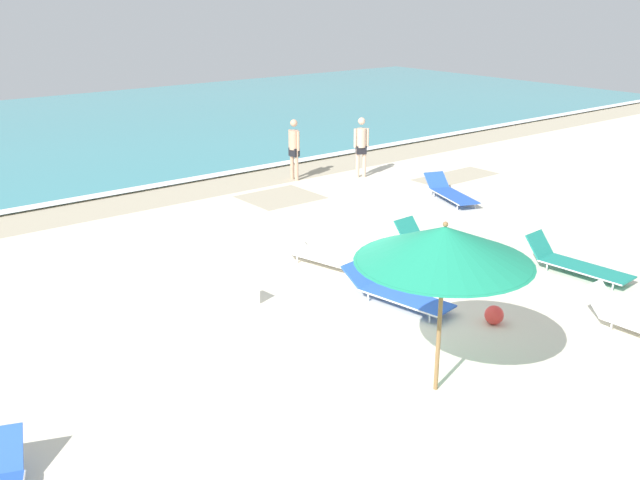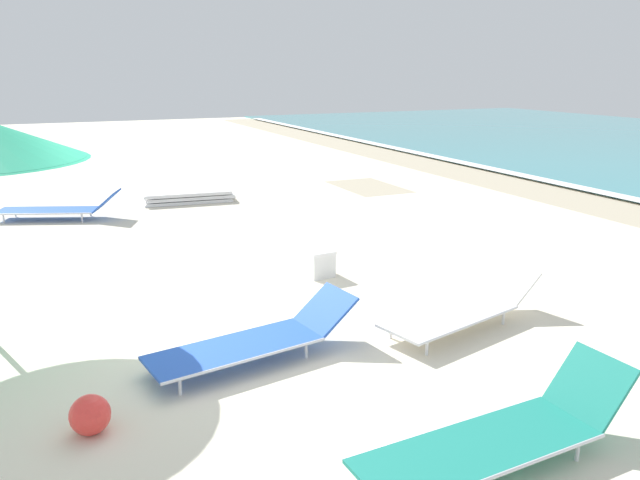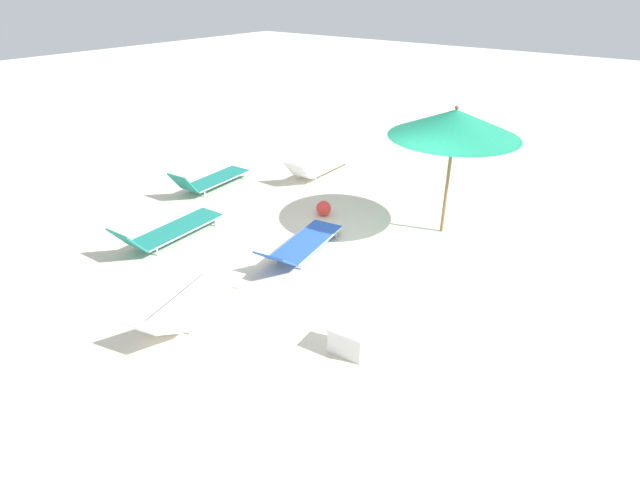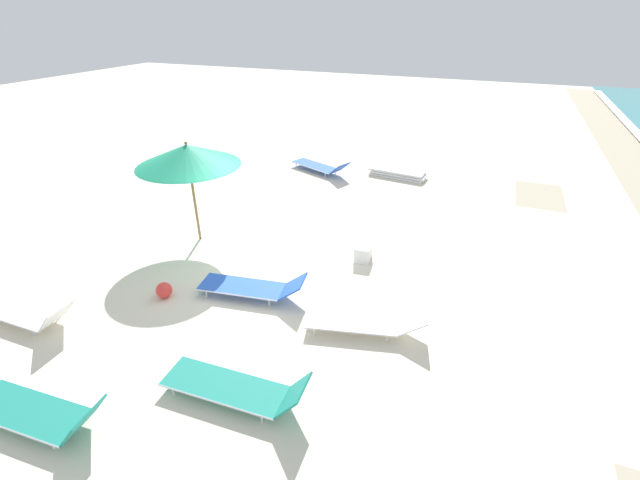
{
  "view_description": "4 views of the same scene",
  "coord_description": "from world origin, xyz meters",
  "px_view_note": "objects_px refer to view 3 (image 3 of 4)",
  "views": [
    {
      "loc": [
        -7.15,
        -7.93,
        5.2
      ],
      "look_at": [
        0.22,
        1.36,
        1.05
      ],
      "focal_mm": 40.0,
      "sensor_mm": 36.0,
      "label": 1
    },
    {
      "loc": [
        6.39,
        -1.51,
        2.75
      ],
      "look_at": [
        -0.52,
        1.62,
        0.67
      ],
      "focal_mm": 35.0,
      "sensor_mm": 36.0,
      "label": 2
    },
    {
      "loc": [
        -3.95,
        6.17,
        4.4
      ],
      "look_at": [
        -0.06,
        1.09,
        1.02
      ],
      "focal_mm": 28.0,
      "sensor_mm": 36.0,
      "label": 3
    },
    {
      "loc": [
        6.94,
        4.06,
        5.04
      ],
      "look_at": [
        -0.18,
        1.17,
        0.84
      ],
      "focal_mm": 24.0,
      "sensor_mm": 36.0,
      "label": 4
    }
  ],
  "objects_px": {
    "sun_lounger_under_umbrella": "(210,180)",
    "sun_lounger_near_water_left": "(190,303)",
    "sun_lounger_mid_beach_solo": "(301,245)",
    "sun_lounger_mid_beach_pair_a": "(168,231)",
    "beach_umbrella": "(455,124)",
    "beach_ball": "(324,208)",
    "sun_lounger_mid_beach_pair_b": "(319,167)",
    "cooler_box": "(350,340)"
  },
  "relations": [
    {
      "from": "sun_lounger_mid_beach_solo",
      "to": "sun_lounger_mid_beach_pair_b",
      "type": "xyz_separation_m",
      "value": [
        2.24,
        -3.43,
        0.01
      ]
    },
    {
      "from": "sun_lounger_mid_beach_pair_a",
      "to": "sun_lounger_mid_beach_pair_b",
      "type": "height_order",
      "value": "sun_lounger_mid_beach_pair_a"
    },
    {
      "from": "sun_lounger_mid_beach_pair_b",
      "to": "beach_umbrella",
      "type": "bearing_deg",
      "value": 163.57
    },
    {
      "from": "cooler_box",
      "to": "sun_lounger_mid_beach_pair_b",
      "type": "bearing_deg",
      "value": -54.99
    },
    {
      "from": "sun_lounger_mid_beach_solo",
      "to": "sun_lounger_near_water_left",
      "type": "bearing_deg",
      "value": 76.76
    },
    {
      "from": "beach_ball",
      "to": "sun_lounger_mid_beach_pair_b",
      "type": "bearing_deg",
      "value": -50.19
    },
    {
      "from": "sun_lounger_under_umbrella",
      "to": "sun_lounger_mid_beach_solo",
      "type": "distance_m",
      "value": 3.87
    },
    {
      "from": "sun_lounger_mid_beach_solo",
      "to": "cooler_box",
      "type": "bearing_deg",
      "value": 133.96
    },
    {
      "from": "sun_lounger_mid_beach_solo",
      "to": "cooler_box",
      "type": "distance_m",
      "value": 2.68
    },
    {
      "from": "cooler_box",
      "to": "sun_lounger_near_water_left",
      "type": "bearing_deg",
      "value": 11.86
    },
    {
      "from": "sun_lounger_near_water_left",
      "to": "cooler_box",
      "type": "relative_size",
      "value": 4.05
    },
    {
      "from": "sun_lounger_near_water_left",
      "to": "sun_lounger_mid_beach_pair_a",
      "type": "xyz_separation_m",
      "value": [
        2.14,
        -1.27,
        0.01
      ]
    },
    {
      "from": "sun_lounger_mid_beach_pair_a",
      "to": "beach_ball",
      "type": "bearing_deg",
      "value": -123.89
    },
    {
      "from": "sun_lounger_mid_beach_pair_a",
      "to": "beach_umbrella",
      "type": "bearing_deg",
      "value": -140.91
    },
    {
      "from": "sun_lounger_under_umbrella",
      "to": "sun_lounger_near_water_left",
      "type": "relative_size",
      "value": 0.97
    },
    {
      "from": "sun_lounger_near_water_left",
      "to": "sun_lounger_mid_beach_pair_b",
      "type": "bearing_deg",
      "value": -84.27
    },
    {
      "from": "sun_lounger_near_water_left",
      "to": "sun_lounger_mid_beach_pair_b",
      "type": "height_order",
      "value": "sun_lounger_mid_beach_pair_b"
    },
    {
      "from": "sun_lounger_mid_beach_pair_b",
      "to": "sun_lounger_mid_beach_pair_a",
      "type": "bearing_deg",
      "value": 87.82
    },
    {
      "from": "sun_lounger_mid_beach_solo",
      "to": "sun_lounger_mid_beach_pair_b",
      "type": "distance_m",
      "value": 4.1
    },
    {
      "from": "sun_lounger_under_umbrella",
      "to": "beach_ball",
      "type": "bearing_deg",
      "value": -175.94
    },
    {
      "from": "sun_lounger_under_umbrella",
      "to": "sun_lounger_mid_beach_pair_a",
      "type": "distance_m",
      "value": 2.64
    },
    {
      "from": "sun_lounger_under_umbrella",
      "to": "beach_ball",
      "type": "xyz_separation_m",
      "value": [
        -3.0,
        -0.43,
        -0.06
      ]
    },
    {
      "from": "sun_lounger_mid_beach_pair_b",
      "to": "beach_ball",
      "type": "height_order",
      "value": "sun_lounger_mid_beach_pair_b"
    },
    {
      "from": "beach_umbrella",
      "to": "sun_lounger_mid_beach_pair_a",
      "type": "height_order",
      "value": "beach_umbrella"
    },
    {
      "from": "sun_lounger_under_umbrella",
      "to": "cooler_box",
      "type": "height_order",
      "value": "sun_lounger_under_umbrella"
    },
    {
      "from": "sun_lounger_mid_beach_pair_b",
      "to": "beach_ball",
      "type": "distance_m",
      "value": 2.4
    },
    {
      "from": "sun_lounger_near_water_left",
      "to": "sun_lounger_mid_beach_solo",
      "type": "relative_size",
      "value": 0.99
    },
    {
      "from": "sun_lounger_mid_beach_pair_b",
      "to": "cooler_box",
      "type": "bearing_deg",
      "value": 129.72
    },
    {
      "from": "beach_umbrella",
      "to": "sun_lounger_mid_beach_solo",
      "type": "distance_m",
      "value": 3.45
    },
    {
      "from": "sun_lounger_mid_beach_pair_a",
      "to": "sun_lounger_mid_beach_pair_b",
      "type": "xyz_separation_m",
      "value": [
        -0.07,
        -4.52,
        -0.0
      ]
    },
    {
      "from": "sun_lounger_mid_beach_pair_a",
      "to": "sun_lounger_near_water_left",
      "type": "bearing_deg",
      "value": 146.49
    },
    {
      "from": "beach_ball",
      "to": "cooler_box",
      "type": "height_order",
      "value": "cooler_box"
    },
    {
      "from": "beach_umbrella",
      "to": "sun_lounger_mid_beach_pair_a",
      "type": "bearing_deg",
      "value": 41.96
    },
    {
      "from": "sun_lounger_mid_beach_solo",
      "to": "sun_lounger_mid_beach_pair_a",
      "type": "xyz_separation_m",
      "value": [
        2.31,
        1.08,
        0.01
      ]
    },
    {
      "from": "sun_lounger_mid_beach_solo",
      "to": "sun_lounger_mid_beach_pair_a",
      "type": "height_order",
      "value": "sun_lounger_mid_beach_pair_a"
    },
    {
      "from": "beach_umbrella",
      "to": "cooler_box",
      "type": "distance_m",
      "value": 4.49
    },
    {
      "from": "sun_lounger_mid_beach_pair_b",
      "to": "sun_lounger_under_umbrella",
      "type": "bearing_deg",
      "value": 55.98
    },
    {
      "from": "sun_lounger_under_umbrella",
      "to": "sun_lounger_near_water_left",
      "type": "bearing_deg",
      "value": 131.07
    },
    {
      "from": "beach_umbrella",
      "to": "beach_ball",
      "type": "relative_size",
      "value": 7.67
    },
    {
      "from": "sun_lounger_under_umbrella",
      "to": "sun_lounger_mid_beach_solo",
      "type": "height_order",
      "value": "sun_lounger_under_umbrella"
    },
    {
      "from": "sun_lounger_mid_beach_pair_b",
      "to": "cooler_box",
      "type": "xyz_separation_m",
      "value": [
        -4.38,
        5.04,
        -0.03
      ]
    },
    {
      "from": "sun_lounger_near_water_left",
      "to": "beach_umbrella",
      "type": "bearing_deg",
      "value": -124.02
    }
  ]
}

